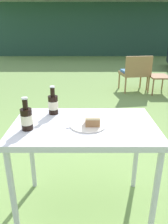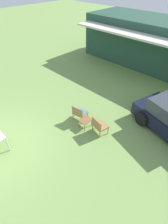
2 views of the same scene
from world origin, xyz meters
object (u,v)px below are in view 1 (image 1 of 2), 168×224
at_px(cake_on_plate, 90,122).
at_px(cola_bottle_far, 27,118).
at_px(wicker_chair_cushioned, 135,71).
at_px(cola_bottle_near, 53,104).
at_px(garden_side_table, 159,78).
at_px(patio_table, 84,134).

height_order(cake_on_plate, cola_bottle_far, cola_bottle_far).
height_order(wicker_chair_cushioned, cola_bottle_near, cola_bottle_near).
xyz_separation_m(garden_side_table, cola_bottle_near, (-1.88, -3.16, 0.50)).
bearing_deg(garden_side_table, cola_bottle_far, -120.39).
bearing_deg(garden_side_table, wicker_chair_cushioned, 165.11).
distance_m(wicker_chair_cushioned, garden_side_table, 0.53).
xyz_separation_m(wicker_chair_cushioned, garden_side_table, (0.50, -0.13, -0.12)).
xyz_separation_m(wicker_chair_cushioned, cake_on_plate, (-1.11, -3.51, 0.33)).
bearing_deg(cola_bottle_near, cake_on_plate, -38.57).
distance_m(cake_on_plate, cola_bottle_near, 0.36).
bearing_deg(cake_on_plate, wicker_chair_cushioned, 72.52).
distance_m(wicker_chair_cushioned, patio_table, 3.68).
relative_size(patio_table, cake_on_plate, 4.00).
bearing_deg(garden_side_table, cola_bottle_near, -120.76).
xyz_separation_m(wicker_chair_cushioned, cola_bottle_far, (-1.52, -3.57, 0.38)).
relative_size(wicker_chair_cushioned, cola_bottle_near, 3.66).
height_order(wicker_chair_cushioned, garden_side_table, wicker_chair_cushioned).
bearing_deg(patio_table, wicker_chair_cushioned, 71.77).
distance_m(wicker_chair_cushioned, cola_bottle_far, 3.90).
relative_size(cake_on_plate, cola_bottle_far, 1.14).
xyz_separation_m(patio_table, cola_bottle_far, (-0.37, -0.08, 0.16)).
relative_size(garden_side_table, patio_table, 0.52).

